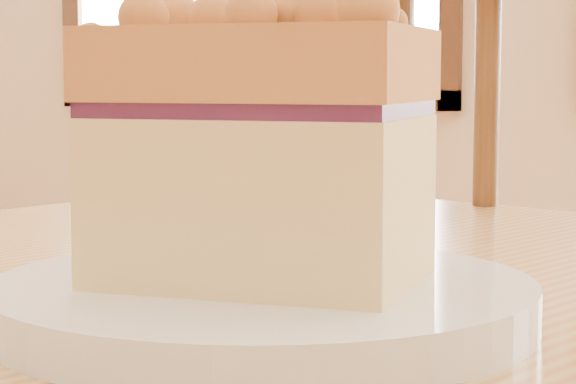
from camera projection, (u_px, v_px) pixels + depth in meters
The scene contains 2 objects.
plate at pixel (263, 304), 0.50m from camera, with size 0.24×0.24×0.02m.
cake_slice at pixel (264, 142), 0.49m from camera, with size 0.15×0.11×0.13m.
Camera 1 is at (-0.02, -0.27, 0.86)m, focal length 70.00 mm.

